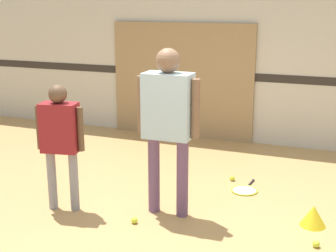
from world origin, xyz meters
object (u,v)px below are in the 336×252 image
(tennis_ball_stray_left, at_px, (316,244))
(training_cone, at_px, (313,216))
(racket_spare_on_floor, at_px, (245,190))
(tennis_ball_near_instructor, at_px, (134,220))
(person_instructor, at_px, (168,115))
(person_student_left, at_px, (60,134))
(tennis_ball_by_spare_racket, at_px, (232,178))

(tennis_ball_stray_left, bearing_deg, training_cone, 98.62)
(racket_spare_on_floor, height_order, tennis_ball_near_instructor, tennis_ball_near_instructor)
(person_instructor, xyz_separation_m, tennis_ball_stray_left, (1.49, -0.17, -1.02))
(person_student_left, relative_size, training_cone, 5.26)
(person_student_left, relative_size, racket_spare_on_floor, 2.48)
(person_instructor, relative_size, tennis_ball_stray_left, 25.72)
(person_student_left, bearing_deg, racket_spare_on_floor, 23.79)
(tennis_ball_by_spare_racket, distance_m, tennis_ball_stray_left, 1.70)
(racket_spare_on_floor, bearing_deg, person_instructor, 150.66)
(training_cone, bearing_deg, tennis_ball_by_spare_racket, 139.13)
(person_student_left, xyz_separation_m, racket_spare_on_floor, (1.67, 1.18, -0.81))
(tennis_ball_by_spare_racket, xyz_separation_m, tennis_ball_stray_left, (1.08, -1.30, 0.00))
(person_student_left, height_order, training_cone, person_student_left)
(training_cone, bearing_deg, person_student_left, -167.38)
(person_instructor, distance_m, tennis_ball_near_instructor, 1.10)
(person_instructor, relative_size, tennis_ball_near_instructor, 25.72)
(person_student_left, bearing_deg, tennis_ball_by_spare_racket, 33.05)
(tennis_ball_by_spare_racket, relative_size, training_cone, 0.26)
(tennis_ball_near_instructor, bearing_deg, tennis_ball_stray_left, 5.58)
(racket_spare_on_floor, xyz_separation_m, training_cone, (0.81, -0.63, 0.09))
(tennis_ball_by_spare_racket, relative_size, tennis_ball_stray_left, 1.00)
(tennis_ball_near_instructor, xyz_separation_m, training_cone, (1.65, 0.59, 0.07))
(person_student_left, distance_m, tennis_ball_stray_left, 2.66)
(tennis_ball_near_instructor, relative_size, tennis_ball_by_spare_racket, 1.00)
(person_student_left, height_order, racket_spare_on_floor, person_student_left)
(person_student_left, xyz_separation_m, tennis_ball_stray_left, (2.54, 0.13, -0.79))
(tennis_ball_by_spare_racket, bearing_deg, training_cone, -40.87)
(training_cone, bearing_deg, tennis_ball_near_instructor, -160.28)
(person_student_left, distance_m, racket_spare_on_floor, 2.20)
(racket_spare_on_floor, distance_m, training_cone, 1.03)
(person_instructor, xyz_separation_m, training_cone, (1.42, 0.25, -0.94))
(person_instructor, bearing_deg, person_student_left, -164.78)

